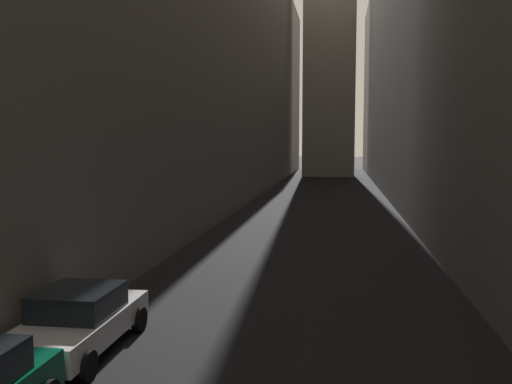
% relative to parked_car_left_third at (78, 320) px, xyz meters
% --- Properties ---
extents(ground_plane, '(264.00, 264.00, 0.00)m').
position_rel_parked_car_left_third_xyz_m(ground_plane, '(4.40, 30.96, -0.75)').
color(ground_plane, black).
extents(building_block_left, '(11.12, 108.00, 25.44)m').
position_rel_parked_car_left_third_xyz_m(building_block_left, '(-6.66, 32.96, 11.97)').
color(building_block_left, slate).
rests_on(building_block_left, ground).
extents(building_block_right, '(10.41, 108.00, 25.43)m').
position_rel_parked_car_left_third_xyz_m(building_block_right, '(15.11, 32.96, 11.97)').
color(building_block_right, slate).
rests_on(building_block_right, ground).
extents(parked_car_left_third, '(2.03, 4.42, 1.48)m').
position_rel_parked_car_left_third_xyz_m(parked_car_left_third, '(0.00, 0.00, 0.00)').
color(parked_car_left_third, silver).
rests_on(parked_car_left_third, ground).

